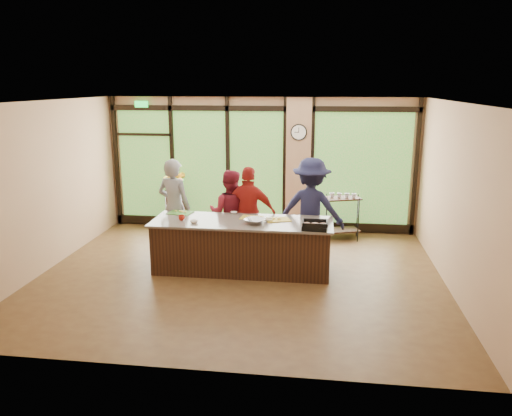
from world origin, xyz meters
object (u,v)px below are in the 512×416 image
(island_base, at_px, (242,247))
(cook_right, at_px, (311,209))
(bar_cart, at_px, (342,211))
(flower_stand, at_px, (175,210))
(roasting_pan, at_px, (315,227))
(cook_left, at_px, (174,207))

(island_base, relative_size, cook_right, 1.59)
(bar_cart, bearing_deg, flower_stand, 157.62)
(bar_cart, bearing_deg, island_base, -149.03)
(flower_stand, distance_m, bar_cart, 3.80)
(flower_stand, xyz_separation_m, bar_cart, (3.79, -0.26, 0.17))
(cook_right, distance_m, flower_stand, 3.58)
(island_base, distance_m, roasting_pan, 1.44)
(cook_right, bearing_deg, bar_cart, -105.44)
(roasting_pan, relative_size, flower_stand, 0.47)
(island_base, relative_size, cook_left, 1.63)
(cook_left, bearing_deg, flower_stand, -57.64)
(cook_right, bearing_deg, roasting_pan, 104.32)
(cook_right, relative_size, roasting_pan, 4.73)
(island_base, height_order, roasting_pan, roasting_pan)
(roasting_pan, xyz_separation_m, flower_stand, (-3.24, 2.78, -0.52))
(cook_left, distance_m, bar_cart, 3.61)
(island_base, distance_m, flower_stand, 3.10)
(island_base, xyz_separation_m, cook_right, (1.20, 0.78, 0.54))
(cook_right, relative_size, bar_cart, 1.93)
(roasting_pan, xyz_separation_m, bar_cart, (0.55, 2.52, -0.35))
(cook_left, height_order, cook_right, cook_right)
(island_base, bearing_deg, roasting_pan, -15.88)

